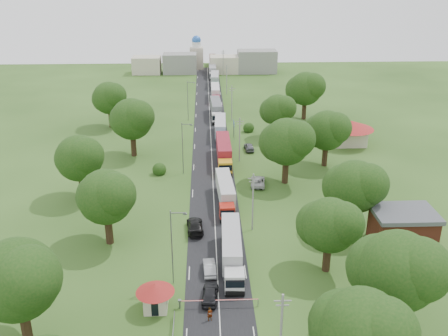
{
  "coord_description": "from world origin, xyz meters",
  "views": [
    {
      "loc": [
        -1.32,
        -72.04,
        36.52
      ],
      "look_at": [
        1.98,
        10.11,
        3.0
      ],
      "focal_mm": 40.0,
      "sensor_mm": 36.0,
      "label": 1
    }
  ],
  "objects_px": {
    "car_lane_front": "(210,294)",
    "pedestrian_near": "(210,314)",
    "car_lane_mid": "(209,268)",
    "guard_booth": "(155,293)",
    "boom_barrier": "(207,301)",
    "info_sign": "(234,126)",
    "truck_0": "(232,249)"
  },
  "relations": [
    {
      "from": "guard_booth",
      "to": "info_sign",
      "type": "xyz_separation_m",
      "value": [
        12.4,
        60.0,
        0.84
      ]
    },
    {
      "from": "info_sign",
      "to": "car_lane_mid",
      "type": "xyz_separation_m",
      "value": [
        -6.2,
        -52.87,
        -2.3
      ]
    },
    {
      "from": "truck_0",
      "to": "pedestrian_near",
      "type": "xyz_separation_m",
      "value": [
        -3.02,
        -11.38,
        -1.27
      ]
    },
    {
      "from": "car_lane_front",
      "to": "pedestrian_near",
      "type": "relative_size",
      "value": 2.77
    },
    {
      "from": "boom_barrier",
      "to": "truck_0",
      "type": "distance_m",
      "value": 9.78
    },
    {
      "from": "car_lane_mid",
      "to": "pedestrian_near",
      "type": "bearing_deg",
      "value": 86.34
    },
    {
      "from": "car_lane_mid",
      "to": "pedestrian_near",
      "type": "height_order",
      "value": "pedestrian_near"
    },
    {
      "from": "truck_0",
      "to": "info_sign",
      "type": "bearing_deg",
      "value": 86.34
    },
    {
      "from": "car_lane_front",
      "to": "car_lane_mid",
      "type": "relative_size",
      "value": 1.08
    },
    {
      "from": "car_lane_mid",
      "to": "pedestrian_near",
      "type": "relative_size",
      "value": 2.57
    },
    {
      "from": "guard_booth",
      "to": "car_lane_front",
      "type": "relative_size",
      "value": 0.95
    },
    {
      "from": "boom_barrier",
      "to": "guard_booth",
      "type": "xyz_separation_m",
      "value": [
        -5.84,
        -0.0,
        1.27
      ]
    },
    {
      "from": "boom_barrier",
      "to": "info_sign",
      "type": "height_order",
      "value": "info_sign"
    },
    {
      "from": "car_lane_front",
      "to": "pedestrian_near",
      "type": "height_order",
      "value": "pedestrian_near"
    },
    {
      "from": "truck_0",
      "to": "guard_booth",
      "type": "bearing_deg",
      "value": -135.05
    },
    {
      "from": "boom_barrier",
      "to": "truck_0",
      "type": "height_order",
      "value": "truck_0"
    },
    {
      "from": "boom_barrier",
      "to": "guard_booth",
      "type": "height_order",
      "value": "guard_booth"
    },
    {
      "from": "boom_barrier",
      "to": "car_lane_mid",
      "type": "bearing_deg",
      "value": 87.13
    },
    {
      "from": "boom_barrier",
      "to": "car_lane_front",
      "type": "xyz_separation_m",
      "value": [
        0.36,
        1.5,
        -0.1
      ]
    },
    {
      "from": "guard_booth",
      "to": "car_lane_front",
      "type": "height_order",
      "value": "guard_booth"
    },
    {
      "from": "info_sign",
      "to": "pedestrian_near",
      "type": "height_order",
      "value": "info_sign"
    },
    {
      "from": "boom_barrier",
      "to": "pedestrian_near",
      "type": "relative_size",
      "value": 5.52
    },
    {
      "from": "guard_booth",
      "to": "truck_0",
      "type": "relative_size",
      "value": 0.31
    },
    {
      "from": "truck_0",
      "to": "car_lane_mid",
      "type": "relative_size",
      "value": 3.34
    },
    {
      "from": "info_sign",
      "to": "truck_0",
      "type": "distance_m",
      "value": 50.99
    },
    {
      "from": "car_lane_mid",
      "to": "info_sign",
      "type": "bearing_deg",
      "value": -99.87
    },
    {
      "from": "truck_0",
      "to": "pedestrian_near",
      "type": "bearing_deg",
      "value": -104.87
    },
    {
      "from": "car_lane_front",
      "to": "guard_booth",
      "type": "bearing_deg",
      "value": 18.45
    },
    {
      "from": "boom_barrier",
      "to": "info_sign",
      "type": "distance_m",
      "value": 60.39
    },
    {
      "from": "guard_booth",
      "to": "info_sign",
      "type": "height_order",
      "value": "info_sign"
    },
    {
      "from": "car_lane_front",
      "to": "car_lane_mid",
      "type": "bearing_deg",
      "value": -85.16
    },
    {
      "from": "guard_booth",
      "to": "car_lane_front",
      "type": "bearing_deg",
      "value": 13.61
    }
  ]
}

